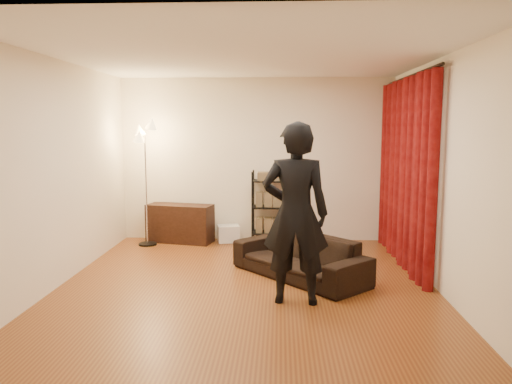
# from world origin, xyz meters

# --- Properties ---
(floor) EXTENTS (5.00, 5.00, 0.00)m
(floor) POSITION_xyz_m (0.00, 0.00, 0.00)
(floor) COLOR brown
(floor) RESTS_ON ground
(ceiling) EXTENTS (5.00, 5.00, 0.00)m
(ceiling) POSITION_xyz_m (0.00, 0.00, 2.70)
(ceiling) COLOR white
(ceiling) RESTS_ON ground
(wall_back) EXTENTS (5.00, 0.00, 5.00)m
(wall_back) POSITION_xyz_m (0.00, 2.50, 1.35)
(wall_back) COLOR #F1E5CB
(wall_back) RESTS_ON ground
(wall_front) EXTENTS (5.00, 0.00, 5.00)m
(wall_front) POSITION_xyz_m (0.00, -2.50, 1.35)
(wall_front) COLOR #F1E5CB
(wall_front) RESTS_ON ground
(wall_left) EXTENTS (0.00, 5.00, 5.00)m
(wall_left) POSITION_xyz_m (-2.25, 0.00, 1.35)
(wall_left) COLOR #F1E5CB
(wall_left) RESTS_ON ground
(wall_right) EXTENTS (0.00, 5.00, 5.00)m
(wall_right) POSITION_xyz_m (2.25, 0.00, 1.35)
(wall_right) COLOR #F1E5CB
(wall_right) RESTS_ON ground
(curtain_rod) EXTENTS (0.04, 2.65, 0.04)m
(curtain_rod) POSITION_xyz_m (2.15, 1.12, 2.58)
(curtain_rod) COLOR black
(curtain_rod) RESTS_ON wall_right
(curtain) EXTENTS (0.22, 2.65, 2.55)m
(curtain) POSITION_xyz_m (2.13, 1.12, 1.28)
(curtain) COLOR maroon
(curtain) RESTS_ON ground
(sofa) EXTENTS (1.78, 1.84, 0.54)m
(sofa) POSITION_xyz_m (0.65, 0.37, 0.27)
(sofa) COLOR black
(sofa) RESTS_ON ground
(person) EXTENTS (0.75, 0.52, 1.96)m
(person) POSITION_xyz_m (0.56, -0.55, 0.98)
(person) COLOR black
(person) RESTS_ON ground
(media_cabinet) EXTENTS (1.14, 0.63, 0.63)m
(media_cabinet) POSITION_xyz_m (-1.25, 2.23, 0.31)
(media_cabinet) COLOR black
(media_cabinet) RESTS_ON ground
(storage_boxes) EXTENTS (0.40, 0.35, 0.28)m
(storage_boxes) POSITION_xyz_m (-0.45, 2.26, 0.14)
(storage_boxes) COLOR silver
(storage_boxes) RESTS_ON ground
(wire_shelf) EXTENTS (0.64, 0.55, 1.19)m
(wire_shelf) POSITION_xyz_m (0.22, 2.28, 0.59)
(wire_shelf) COLOR black
(wire_shelf) RESTS_ON ground
(floor_lamp) EXTENTS (0.43, 0.43, 1.95)m
(floor_lamp) POSITION_xyz_m (-1.74, 1.98, 0.98)
(floor_lamp) COLOR silver
(floor_lamp) RESTS_ON ground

